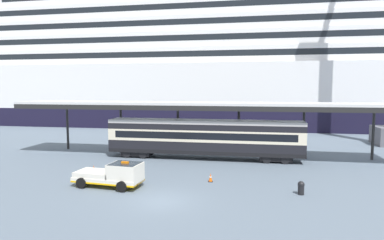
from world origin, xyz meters
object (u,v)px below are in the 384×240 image
(service_truck, at_px, (114,174))
(quay_bollard, at_px, (301,187))
(train_carriage, at_px, (204,137))
(traffic_cone_near, at_px, (211,178))
(traffic_cone_mid, at_px, (94,169))
(cruise_ship, at_px, (293,60))
(traffic_cone_far, at_px, (130,170))

(service_truck, height_order, quay_bollard, service_truck)
(train_carriage, relative_size, service_truck, 3.79)
(traffic_cone_near, bearing_deg, train_carriage, 101.62)
(quay_bollard, bearing_deg, traffic_cone_mid, 169.99)
(cruise_ship, relative_size, service_truck, 28.95)
(traffic_cone_far, distance_m, quay_bollard, 14.39)
(train_carriage, distance_m, service_truck, 12.55)
(traffic_cone_mid, bearing_deg, traffic_cone_near, -5.18)
(service_truck, xyz_separation_m, traffic_cone_near, (6.99, 2.73, -0.66))
(service_truck, height_order, traffic_cone_near, service_truck)
(cruise_ship, distance_m, traffic_cone_mid, 50.92)
(cruise_ship, bearing_deg, traffic_cone_far, -112.47)
(traffic_cone_near, xyz_separation_m, traffic_cone_mid, (-10.51, 0.95, 0.00))
(cruise_ship, distance_m, traffic_cone_near, 48.36)
(traffic_cone_far, bearing_deg, traffic_cone_mid, -173.46)
(service_truck, bearing_deg, quay_bollard, 2.73)
(cruise_ship, xyz_separation_m, traffic_cone_far, (-18.22, -44.04, -12.73))
(cruise_ship, relative_size, traffic_cone_near, 228.69)
(traffic_cone_mid, bearing_deg, train_carriage, 41.24)
(cruise_ship, distance_m, traffic_cone_far, 49.33)
(traffic_cone_near, relative_size, quay_bollard, 0.71)
(service_truck, distance_m, traffic_cone_near, 7.53)
(traffic_cone_near, xyz_separation_m, traffic_cone_far, (-7.31, 1.32, -0.01))
(service_truck, relative_size, traffic_cone_near, 7.90)
(train_carriage, xyz_separation_m, quay_bollard, (8.44, -10.69, -1.78))
(train_carriage, bearing_deg, traffic_cone_far, -127.21)
(traffic_cone_near, bearing_deg, traffic_cone_far, 169.76)
(service_truck, height_order, traffic_cone_mid, service_truck)
(traffic_cone_mid, bearing_deg, traffic_cone_far, 6.54)
(traffic_cone_far, height_order, quay_bollard, quay_bollard)
(traffic_cone_mid, height_order, traffic_cone_far, traffic_cone_mid)
(traffic_cone_mid, distance_m, quay_bollard, 17.44)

